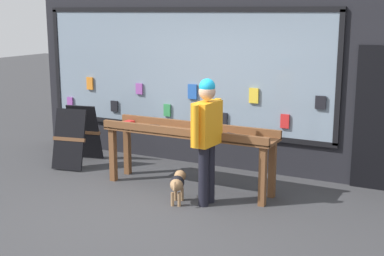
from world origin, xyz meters
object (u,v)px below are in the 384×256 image
Objects in this scene: sandwich_board_sign at (77,136)px; person_browsing at (207,132)px; display_table_main at (189,138)px; small_dog at (178,183)px.

person_browsing is at bearing -25.58° from sandwich_board_sign.
display_table_main is at bearing 52.34° from person_browsing.
display_table_main is 2.68× the size of sandwich_board_sign.
sandwich_board_sign reaches higher than display_table_main.
display_table_main is 2.30m from sandwich_board_sign.
sandwich_board_sign is (-2.79, 0.73, -0.50)m from person_browsing.
person_browsing reaches higher than small_dog.
sandwich_board_sign reaches higher than small_dog.
person_browsing reaches higher than sandwich_board_sign.
person_browsing is at bearing -89.06° from small_dog.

